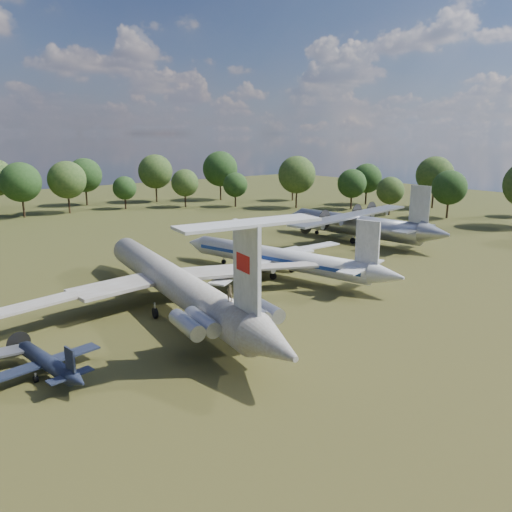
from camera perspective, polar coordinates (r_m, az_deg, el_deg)
ground at (r=64.42m, az=-5.87°, el=-5.00°), size 300.00×300.00×0.00m
il62_airliner at (r=61.06m, az=-9.44°, el=-3.57°), size 47.95×58.65×5.27m
tu104_jet at (r=74.75m, az=2.48°, el=-0.63°), size 40.45×47.82×4.13m
an12_transport at (r=100.53m, az=11.34°, el=3.16°), size 40.20×43.70×5.15m
small_prop_west at (r=48.13m, az=-22.69°, el=-11.49°), size 11.93×14.87×1.97m
person_on_il62 at (r=47.13m, az=-3.04°, el=-4.21°), size 0.70×0.56×1.68m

